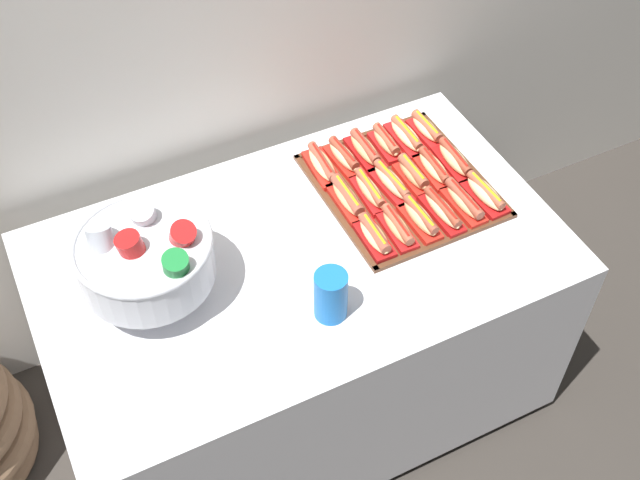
% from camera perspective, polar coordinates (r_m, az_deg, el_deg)
% --- Properties ---
extents(ground_plane, '(10.00, 10.00, 0.00)m').
position_cam_1_polar(ground_plane, '(2.88, -1.20, -10.68)').
color(ground_plane, '#38332D').
extents(buffet_table, '(1.49, 0.88, 0.75)m').
position_cam_1_polar(buffet_table, '(2.54, -1.34, -6.08)').
color(buffet_table, silver).
rests_on(buffet_table, ground_plane).
extents(serving_tray, '(0.48, 0.53, 0.01)m').
position_cam_1_polar(serving_tray, '(2.45, 5.83, 3.85)').
color(serving_tray, '#56331E').
rests_on(serving_tray, buffet_table).
extents(hot_dog_0, '(0.07, 0.16, 0.06)m').
position_cam_1_polar(hot_dog_0, '(2.26, 3.91, 0.28)').
color(hot_dog_0, '#B21414').
rests_on(hot_dog_0, serving_tray).
extents(hot_dog_1, '(0.07, 0.17, 0.06)m').
position_cam_1_polar(hot_dog_1, '(2.29, 5.55, 0.90)').
color(hot_dog_1, red).
rests_on(hot_dog_1, serving_tray).
extents(hot_dog_2, '(0.06, 0.17, 0.06)m').
position_cam_1_polar(hot_dog_2, '(2.32, 7.15, 1.56)').
color(hot_dog_2, red).
rests_on(hot_dog_2, serving_tray).
extents(hot_dog_3, '(0.06, 0.18, 0.06)m').
position_cam_1_polar(hot_dog_3, '(2.35, 8.70, 2.11)').
color(hot_dog_3, '#B21414').
rests_on(hot_dog_3, serving_tray).
extents(hot_dog_4, '(0.06, 0.18, 0.06)m').
position_cam_1_polar(hot_dog_4, '(2.38, 10.22, 2.71)').
color(hot_dog_4, red).
rests_on(hot_dog_4, serving_tray).
extents(hot_dog_5, '(0.08, 0.18, 0.06)m').
position_cam_1_polar(hot_dog_5, '(2.42, 11.69, 3.24)').
color(hot_dog_5, '#B21414').
rests_on(hot_dog_5, serving_tray).
extents(hot_dog_6, '(0.06, 0.18, 0.06)m').
position_cam_1_polar(hot_dog_6, '(2.36, 1.96, 3.00)').
color(hot_dog_6, red).
rests_on(hot_dog_6, serving_tray).
extents(hot_dog_7, '(0.06, 0.18, 0.06)m').
position_cam_1_polar(hot_dog_7, '(2.39, 3.55, 3.52)').
color(hot_dog_7, red).
rests_on(hot_dog_7, serving_tray).
extents(hot_dog_8, '(0.07, 0.19, 0.06)m').
position_cam_1_polar(hot_dog_8, '(2.41, 5.12, 4.09)').
color(hot_dog_8, red).
rests_on(hot_dog_8, serving_tray).
extents(hot_dog_9, '(0.06, 0.16, 0.06)m').
position_cam_1_polar(hot_dog_9, '(2.44, 6.65, 4.67)').
color(hot_dog_9, red).
rests_on(hot_dog_9, serving_tray).
extents(hot_dog_10, '(0.07, 0.17, 0.06)m').
position_cam_1_polar(hot_dog_10, '(2.48, 8.12, 5.10)').
color(hot_dog_10, red).
rests_on(hot_dog_10, serving_tray).
extents(hot_dog_11, '(0.07, 0.18, 0.06)m').
position_cam_1_polar(hot_dog_11, '(2.51, 9.58, 5.66)').
color(hot_dog_11, '#B21414').
rests_on(hot_dog_11, serving_tray).
extents(hot_dog_12, '(0.08, 0.18, 0.06)m').
position_cam_1_polar(hot_dog_12, '(2.46, 0.16, 5.39)').
color(hot_dog_12, red).
rests_on(hot_dog_12, serving_tray).
extents(hot_dog_13, '(0.07, 0.17, 0.06)m').
position_cam_1_polar(hot_dog_13, '(2.49, 1.71, 5.96)').
color(hot_dog_13, red).
rests_on(hot_dog_13, serving_tray).
extents(hot_dog_14, '(0.07, 0.18, 0.06)m').
position_cam_1_polar(hot_dog_14, '(2.52, 3.23, 6.45)').
color(hot_dog_14, '#B21414').
rests_on(hot_dog_14, serving_tray).
extents(hot_dog_15, '(0.06, 0.15, 0.06)m').
position_cam_1_polar(hot_dog_15, '(2.55, 4.72, 6.95)').
color(hot_dog_15, red).
rests_on(hot_dog_15, serving_tray).
extents(hot_dog_16, '(0.07, 0.18, 0.06)m').
position_cam_1_polar(hot_dog_16, '(2.58, 6.18, 7.39)').
color(hot_dog_16, red).
rests_on(hot_dog_16, serving_tray).
extents(hot_dog_17, '(0.07, 0.15, 0.06)m').
position_cam_1_polar(hot_dog_17, '(2.61, 7.60, 7.85)').
color(hot_dog_17, red).
rests_on(hot_dog_17, serving_tray).
extents(punch_bowl, '(0.36, 0.36, 0.27)m').
position_cam_1_polar(punch_bowl, '(2.10, -12.34, -1.19)').
color(punch_bowl, silver).
rests_on(punch_bowl, buffet_table).
extents(cup_stack, '(0.09, 0.09, 0.15)m').
position_cam_1_polar(cup_stack, '(2.07, 0.77, -3.96)').
color(cup_stack, blue).
rests_on(cup_stack, buffet_table).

